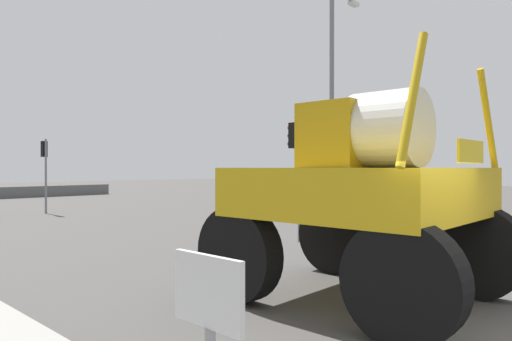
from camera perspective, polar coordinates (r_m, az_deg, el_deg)
The scene contains 5 objects.
ground_plane at distance 20.91m, azimuth -27.80°, elevation -6.34°, with size 120.00×120.00×0.00m, color #4C4947.
oversize_sprayer at distance 8.72m, azimuth 12.74°, elevation -3.00°, with size 4.24×4.91×4.28m.
traffic_signal_near_right at distance 15.32m, azimuth 4.88°, elevation 2.21°, with size 0.24×0.54×4.00m.
traffic_signal_far_left at distance 27.10m, azimuth -24.45°, elevation 1.27°, with size 0.24×0.55×3.93m.
streetlight_near_right at distance 18.09m, azimuth 9.47°, elevation 8.78°, with size 1.86×0.24×9.24m.
Camera 1 is at (-6.63, -1.68, 2.42)m, focal length 32.69 mm.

